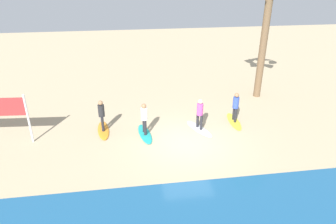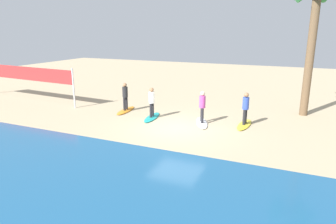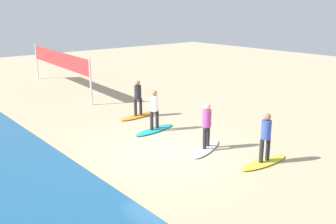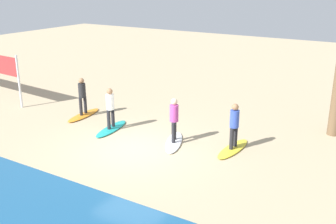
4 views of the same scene
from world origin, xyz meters
The scene contains 9 objects.
ground_plane centered at (0.00, 0.00, 0.00)m, with size 60.00×60.00×0.00m, color tan.
surfboard_yellow centered at (-3.01, -1.77, 0.04)m, with size 2.10×0.56×0.09m, color yellow.
surfer_yellow centered at (-3.01, -1.77, 1.04)m, with size 0.32×0.46×1.64m.
surfboard_white centered at (-0.90, -1.21, 0.04)m, with size 2.10×0.56×0.09m, color white.
surfer_white centered at (-0.90, -1.21, 1.04)m, with size 0.32×0.44×1.64m.
surfboard_teal centered at (1.96, -1.08, 0.04)m, with size 2.10×0.56×0.09m, color teal.
surfer_teal centered at (1.96, -1.08, 1.04)m, with size 0.32×0.46×1.64m.
surfboard_orange centered at (4.08, -1.77, 0.04)m, with size 2.10×0.56×0.09m, color orange.
surfer_orange centered at (4.08, -1.77, 1.04)m, with size 0.32×0.46×1.64m.
Camera 1 is at (2.73, 12.52, 7.77)m, focal length 32.63 mm.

